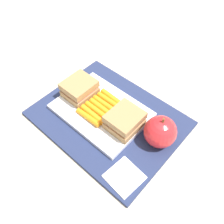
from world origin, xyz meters
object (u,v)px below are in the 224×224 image
object	(u,v)px
sandwich_half_right	(125,120)
paper_napkin	(124,177)
carrot_sticks_bundle	(101,107)
food_tray	(101,111)
apple	(160,132)
sandwich_half_left	(79,89)

from	to	relation	value
sandwich_half_right	paper_napkin	bearing A→B (deg)	-49.58
carrot_sticks_bundle	food_tray	bearing A→B (deg)	6.98
food_tray	apple	world-z (taller)	apple
sandwich_half_left	sandwich_half_right	size ratio (longest dim) A/B	1.00
apple	paper_napkin	xyz separation A→B (m)	(-0.00, -0.12, -0.04)
paper_napkin	sandwich_half_left	bearing A→B (deg)	157.97
apple	sandwich_half_left	bearing A→B (deg)	-173.45
apple	paper_napkin	bearing A→B (deg)	-90.06
sandwich_half_left	paper_napkin	xyz separation A→B (m)	(0.24, -0.10, -0.03)
sandwich_half_right	food_tray	bearing A→B (deg)	180.00
carrot_sticks_bundle	paper_napkin	world-z (taller)	carrot_sticks_bundle
sandwich_half_left	paper_napkin	distance (m)	0.26
carrot_sticks_bundle	sandwich_half_left	bearing A→B (deg)	179.98
sandwich_half_right	carrot_sticks_bundle	distance (m)	0.08
sandwich_half_left	apple	world-z (taller)	apple
sandwich_half_left	sandwich_half_right	distance (m)	0.16
sandwich_half_left	paper_napkin	world-z (taller)	sandwich_half_left
carrot_sticks_bundle	apple	distance (m)	0.16
apple	sandwich_half_right	bearing A→B (deg)	-161.58
sandwich_half_right	carrot_sticks_bundle	world-z (taller)	sandwich_half_right
food_tray	carrot_sticks_bundle	bearing A→B (deg)	-173.02
sandwich_half_right	apple	distance (m)	0.09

